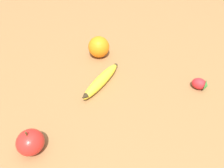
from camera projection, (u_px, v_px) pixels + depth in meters
The scene contains 5 objects.
ground_plane at pixel (132, 105), 0.69m from camera, with size 3.00×3.00×0.00m, color olive.
banana at pixel (101, 81), 0.75m from camera, with size 0.11×0.20×0.04m.
orange at pixel (99, 47), 0.86m from camera, with size 0.08×0.08×0.08m.
strawberry at pixel (201, 84), 0.74m from camera, with size 0.06×0.05×0.04m.
apple at pixel (31, 142), 0.56m from camera, with size 0.07×0.07×0.08m.
Camera 1 is at (-0.00, -0.46, 0.53)m, focal length 35.00 mm.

